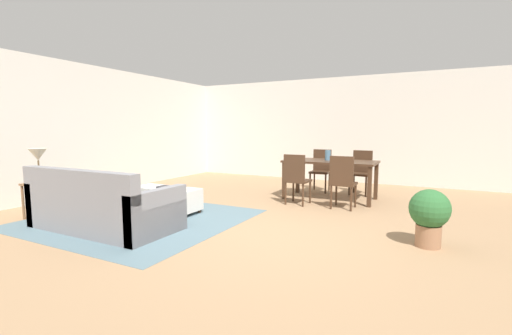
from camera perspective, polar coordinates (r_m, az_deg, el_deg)
The scene contains 16 objects.
ground_plane at distance 4.75m, azimuth 1.05°, elevation -10.40°, with size 10.80×10.80×0.00m, color #9E7A56.
wall_back at distance 9.30m, azimuth 14.98°, elevation 6.03°, with size 9.00×0.12×2.70m, color silver.
wall_left at distance 7.97m, azimuth -27.63°, elevation 5.50°, with size 0.12×11.00×2.70m, color silver.
area_rug at distance 5.64m, azimuth -18.70°, elevation -8.00°, with size 3.00×2.80×0.01m, color slate.
couch at distance 5.22m, azimuth -24.04°, elevation -6.14°, with size 2.06×0.98×0.86m.
ottoman_table at distance 5.95m, azimuth -14.59°, elevation -4.87°, with size 1.18×0.46×0.41m.
side_table at distance 6.25m, azimuth -32.03°, elevation -3.19°, with size 0.40×0.40×0.55m.
table_lamp at distance 6.20m, azimuth -32.31°, elevation 1.61°, with size 0.26×0.26×0.53m.
dining_table at distance 6.88m, azimuth 12.16°, elevation 0.37°, with size 1.74×0.87×0.76m.
dining_chair_near_left at distance 6.27m, azimuth 6.66°, elevation -1.47°, with size 0.42×0.42×0.92m.
dining_chair_near_right at distance 6.06m, azimuth 14.11°, elevation -1.89°, with size 0.40×0.40×0.92m.
dining_chair_far_left at distance 7.75m, azimuth 10.68°, elevation -0.04°, with size 0.42×0.42×0.92m.
dining_chair_far_right at distance 7.60m, azimuth 16.97°, elevation -0.34°, with size 0.43×0.43×0.92m.
vase_centerpiece at distance 6.93m, azimuth 11.76°, elevation 2.00°, with size 0.11×0.11×0.20m, color slate.
book_on_ottoman at distance 5.87m, azimuth -14.59°, elevation -3.15°, with size 0.26×0.20×0.03m, color #333338.
potted_plant at distance 4.51m, azimuth 26.69°, elevation -6.81°, with size 0.45×0.45×0.68m.
Camera 1 is at (2.02, -4.08, 1.37)m, focal length 24.24 mm.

